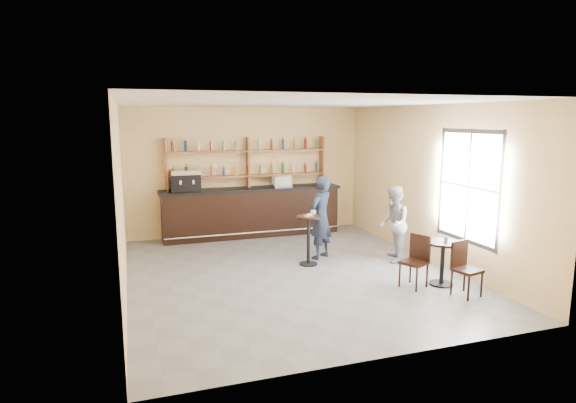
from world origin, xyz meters
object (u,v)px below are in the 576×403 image
object	(u,v)px
pedestal_table	(308,240)
man_main	(320,217)
bar_counter	(252,212)
pastry_case	(281,181)
espresso_machine	(186,181)
patron_second	(393,224)
chair_south	(467,270)
cafe_table	(442,263)
chair_west	(414,262)

from	to	relation	value
pedestal_table	man_main	distance (m)	0.66
pedestal_table	man_main	world-z (taller)	man_main
bar_counter	pastry_case	size ratio (longest dim) A/B	10.03
man_main	espresso_machine	bearing A→B (deg)	-78.45
patron_second	man_main	bearing A→B (deg)	-90.47
chair_south	patron_second	distance (m)	2.18
espresso_machine	pastry_case	world-z (taller)	espresso_machine
pastry_case	man_main	distance (m)	2.43
pastry_case	patron_second	bearing A→B (deg)	-67.52
pastry_case	pedestal_table	size ratio (longest dim) A/B	0.45
cafe_table	patron_second	bearing A→B (deg)	93.12
chair_west	chair_south	bearing A→B (deg)	17.62
cafe_table	chair_west	distance (m)	0.56
pastry_case	chair_south	size ratio (longest dim) A/B	0.49
man_main	chair_west	bearing A→B (deg)	77.33
pedestal_table	chair_west	bearing A→B (deg)	-54.90
chair_south	pedestal_table	bearing A→B (deg)	113.10
cafe_table	chair_south	xyz separation A→B (m)	(0.05, -0.60, 0.06)
pastry_case	man_main	bearing A→B (deg)	-90.38
pastry_case	man_main	world-z (taller)	man_main
man_main	chair_south	world-z (taller)	man_main
bar_counter	patron_second	bearing A→B (deg)	-54.00
man_main	patron_second	world-z (taller)	man_main
man_main	patron_second	distance (m)	1.50
bar_counter	cafe_table	bearing A→B (deg)	-63.43
pedestal_table	chair_west	world-z (taller)	pedestal_table
bar_counter	patron_second	world-z (taller)	patron_second
patron_second	pedestal_table	bearing A→B (deg)	-74.04
pastry_case	cafe_table	xyz separation A→B (m)	(1.52, -4.61, -0.96)
pedestal_table	cafe_table	distance (m)	2.61
espresso_machine	pastry_case	bearing A→B (deg)	5.37
man_main	cafe_table	world-z (taller)	man_main
pastry_case	chair_south	world-z (taller)	pastry_case
pastry_case	chair_south	bearing A→B (deg)	-75.89
bar_counter	pedestal_table	distance (m)	2.79
cafe_table	patron_second	xyz separation A→B (m)	(-0.08, 1.55, 0.39)
chair_west	chair_south	size ratio (longest dim) A/B	1.00
pastry_case	cafe_table	distance (m)	4.95
man_main	patron_second	bearing A→B (deg)	118.79
pedestal_table	patron_second	size ratio (longest dim) A/B	0.64
espresso_machine	cafe_table	size ratio (longest dim) A/B	0.88
bar_counter	pedestal_table	bearing A→B (deg)	-80.09
espresso_machine	pedestal_table	world-z (taller)	espresso_machine
espresso_machine	chair_south	bearing A→B (deg)	-47.42
chair_west	cafe_table	bearing A→B (deg)	59.71
patron_second	pastry_case	bearing A→B (deg)	-128.70
pedestal_table	man_main	size ratio (longest dim) A/B	0.57
espresso_machine	patron_second	bearing A→B (deg)	-33.30
cafe_table	patron_second	distance (m)	1.60
pastry_case	espresso_machine	bearing A→B (deg)	177.36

